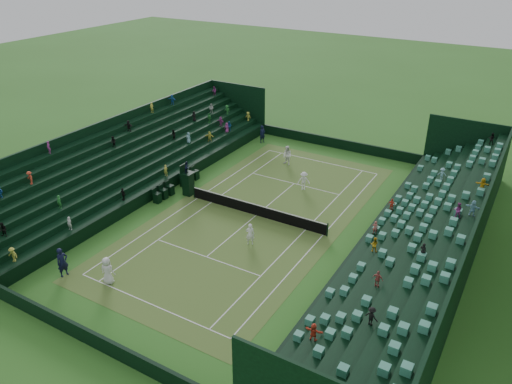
% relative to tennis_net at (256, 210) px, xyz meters
% --- Properties ---
extents(ground, '(160.00, 160.00, 0.00)m').
position_rel_tennis_net_xyz_m(ground, '(0.00, 0.00, -0.53)').
color(ground, '#316A21').
rests_on(ground, ground).
extents(court_surface, '(12.97, 26.77, 0.01)m').
position_rel_tennis_net_xyz_m(court_surface, '(0.00, 0.00, -0.52)').
color(court_surface, '#387C29').
rests_on(court_surface, ground).
extents(perimeter_wall_north, '(17.17, 0.20, 1.00)m').
position_rel_tennis_net_xyz_m(perimeter_wall_north, '(0.00, 15.88, -0.03)').
color(perimeter_wall_north, black).
rests_on(perimeter_wall_north, ground).
extents(perimeter_wall_south, '(17.17, 0.20, 1.00)m').
position_rel_tennis_net_xyz_m(perimeter_wall_south, '(0.00, -15.88, -0.03)').
color(perimeter_wall_south, black).
rests_on(perimeter_wall_south, ground).
extents(perimeter_wall_east, '(0.20, 31.77, 1.00)m').
position_rel_tennis_net_xyz_m(perimeter_wall_east, '(8.48, 0.00, -0.03)').
color(perimeter_wall_east, black).
rests_on(perimeter_wall_east, ground).
extents(perimeter_wall_west, '(0.20, 31.77, 1.00)m').
position_rel_tennis_net_xyz_m(perimeter_wall_west, '(-8.48, 0.00, -0.03)').
color(perimeter_wall_west, black).
rests_on(perimeter_wall_west, ground).
extents(north_grandstand, '(6.60, 32.00, 4.90)m').
position_rel_tennis_net_xyz_m(north_grandstand, '(12.66, 0.00, 1.02)').
color(north_grandstand, black).
rests_on(north_grandstand, ground).
extents(south_grandstand, '(6.60, 32.00, 4.90)m').
position_rel_tennis_net_xyz_m(south_grandstand, '(-12.66, 0.00, 1.02)').
color(south_grandstand, black).
rests_on(south_grandstand, ground).
extents(tennis_net, '(11.67, 0.10, 1.06)m').
position_rel_tennis_net_xyz_m(tennis_net, '(0.00, 0.00, 0.00)').
color(tennis_net, black).
rests_on(tennis_net, ground).
extents(umpire_chair, '(0.93, 0.93, 2.93)m').
position_rel_tennis_net_xyz_m(umpire_chair, '(-6.52, 0.22, 0.73)').
color(umpire_chair, black).
rests_on(umpire_chair, ground).
extents(courtside_chairs, '(0.54, 5.51, 1.17)m').
position_rel_tennis_net_xyz_m(courtside_chairs, '(-7.81, 0.37, -0.08)').
color(courtside_chairs, black).
rests_on(courtside_chairs, ground).
extents(player_near_west, '(1.00, 0.78, 1.79)m').
position_rel_tennis_net_xyz_m(player_near_west, '(-3.47, -11.63, 0.37)').
color(player_near_west, white).
rests_on(player_near_west, ground).
extents(player_near_east, '(0.70, 0.63, 1.61)m').
position_rel_tennis_net_xyz_m(player_near_east, '(1.66, -3.60, 0.28)').
color(player_near_east, white).
rests_on(player_near_east, ground).
extents(player_far_west, '(1.01, 0.86, 1.80)m').
position_rel_tennis_net_xyz_m(player_far_west, '(-2.39, 9.71, 0.38)').
color(player_far_west, white).
rests_on(player_far_west, ground).
extents(player_far_east, '(1.19, 1.06, 1.60)m').
position_rel_tennis_net_xyz_m(player_far_east, '(1.16, 5.80, 0.27)').
color(player_far_east, white).
rests_on(player_far_east, ground).
extents(line_judge_north, '(0.67, 0.78, 1.81)m').
position_rel_tennis_net_xyz_m(line_judge_north, '(-7.18, 13.45, 0.38)').
color(line_judge_north, black).
rests_on(line_judge_north, ground).
extents(line_judge_south, '(0.59, 0.78, 1.95)m').
position_rel_tennis_net_xyz_m(line_judge_south, '(-6.39, -12.48, 0.45)').
color(line_judge_south, black).
rests_on(line_judge_south, ground).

